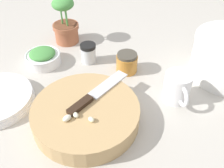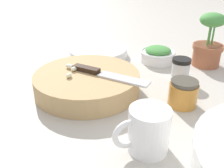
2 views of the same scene
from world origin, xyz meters
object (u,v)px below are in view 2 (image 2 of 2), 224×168
(chef_knife, at_px, (104,74))
(plate_stack, at_px, (98,52))
(herb_bowl, at_px, (158,54))
(coffee_mug, at_px, (147,130))
(cutting_board, at_px, (87,82))
(spice_jar, at_px, (180,69))
(garlic_cloves, at_px, (71,69))
(honey_jar, at_px, (183,93))
(potted_herb, at_px, (208,44))

(chef_knife, xyz_separation_m, plate_stack, (-0.27, -0.12, -0.04))
(herb_bowl, bearing_deg, coffee_mug, 6.09)
(plate_stack, bearing_deg, cutting_board, 14.67)
(chef_knife, xyz_separation_m, spice_jar, (-0.15, 0.19, -0.02))
(garlic_cloves, height_order, herb_bowl, garlic_cloves)
(herb_bowl, bearing_deg, chef_knife, -20.19)
(cutting_board, height_order, coffee_mug, coffee_mug)
(spice_jar, relative_size, honey_jar, 0.98)
(spice_jar, height_order, coffee_mug, coffee_mug)
(honey_jar, bearing_deg, coffee_mug, -15.95)
(cutting_board, distance_m, spice_jar, 0.28)
(chef_knife, height_order, spice_jar, spice_jar)
(herb_bowl, bearing_deg, spice_jar, 33.11)
(cutting_board, distance_m, coffee_mug, 0.27)
(herb_bowl, distance_m, plate_stack, 0.22)
(chef_knife, xyz_separation_m, coffee_mug, (0.19, 0.15, -0.01))
(herb_bowl, xyz_separation_m, potted_herb, (-0.02, 0.16, 0.05))
(chef_knife, relative_size, coffee_mug, 2.18)
(chef_knife, bearing_deg, herb_bowl, 170.71)
(honey_jar, height_order, potted_herb, potted_herb)
(cutting_board, relative_size, chef_knife, 1.32)
(garlic_cloves, distance_m, plate_stack, 0.28)
(spice_jar, bearing_deg, potted_herb, 153.46)
(herb_bowl, bearing_deg, honey_jar, 20.64)
(spice_jar, distance_m, coffee_mug, 0.33)
(coffee_mug, xyz_separation_m, honey_jar, (-0.19, 0.05, -0.01))
(garlic_cloves, xyz_separation_m, honey_jar, (-0.01, 0.30, -0.03))
(garlic_cloves, relative_size, plate_stack, 0.32)
(cutting_board, distance_m, herb_bowl, 0.32)
(coffee_mug, distance_m, plate_stack, 0.53)
(herb_bowl, height_order, coffee_mug, coffee_mug)
(chef_knife, bearing_deg, potted_herb, 149.15)
(garlic_cloves, bearing_deg, cutting_board, 91.31)
(herb_bowl, xyz_separation_m, honey_jar, (0.28, 0.10, 0.01))
(chef_knife, height_order, potted_herb, potted_herb)
(spice_jar, relative_size, coffee_mug, 0.70)
(spice_jar, xyz_separation_m, honey_jar, (0.14, 0.02, -0.00))
(herb_bowl, distance_m, potted_herb, 0.17)
(chef_knife, bearing_deg, garlic_cloves, -77.71)
(chef_knife, bearing_deg, honey_jar, 101.96)
(herb_bowl, bearing_deg, potted_herb, 96.16)
(garlic_cloves, relative_size, herb_bowl, 0.58)
(potted_herb, bearing_deg, chef_knife, -41.76)
(garlic_cloves, relative_size, potted_herb, 0.40)
(coffee_mug, bearing_deg, chef_knife, -140.65)
(chef_knife, bearing_deg, coffee_mug, 50.25)
(chef_knife, distance_m, honey_jar, 0.21)
(chef_knife, relative_size, honey_jar, 3.04)
(honey_jar, bearing_deg, herb_bowl, -159.36)
(garlic_cloves, xyz_separation_m, plate_stack, (-0.27, -0.02, -0.05))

